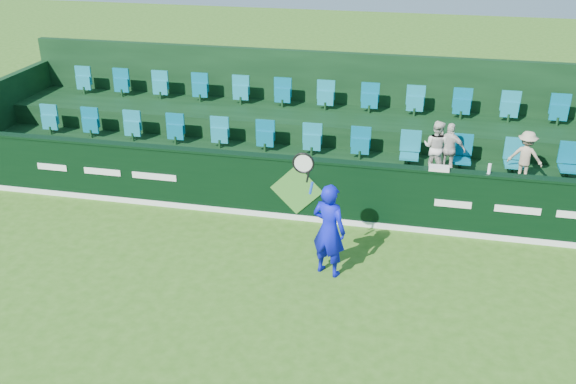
% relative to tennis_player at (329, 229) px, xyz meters
% --- Properties ---
extents(ground, '(60.00, 60.00, 0.00)m').
position_rel_tennis_player_xyz_m(ground, '(-0.95, -2.03, -0.88)').
color(ground, '#316217').
rests_on(ground, ground).
extents(sponsor_hoarding, '(16.00, 0.25, 1.35)m').
position_rel_tennis_player_xyz_m(sponsor_hoarding, '(-0.95, 1.97, -0.21)').
color(sponsor_hoarding, black).
rests_on(sponsor_hoarding, ground).
extents(stand_tier_front, '(16.00, 2.00, 0.80)m').
position_rel_tennis_player_xyz_m(stand_tier_front, '(-0.95, 3.07, -0.48)').
color(stand_tier_front, black).
rests_on(stand_tier_front, ground).
extents(stand_tier_back, '(16.00, 1.80, 1.30)m').
position_rel_tennis_player_xyz_m(stand_tier_back, '(-0.95, 4.97, -0.23)').
color(stand_tier_back, black).
rests_on(stand_tier_back, ground).
extents(stand_rear, '(16.00, 4.10, 2.60)m').
position_rel_tennis_player_xyz_m(stand_rear, '(-0.95, 5.42, 0.34)').
color(stand_rear, black).
rests_on(stand_rear, ground).
extents(seat_row_front, '(13.50, 0.50, 0.60)m').
position_rel_tennis_player_xyz_m(seat_row_front, '(-0.95, 3.47, 0.22)').
color(seat_row_front, '#147B8F').
rests_on(seat_row_front, stand_tier_front).
extents(seat_row_back, '(13.50, 0.50, 0.60)m').
position_rel_tennis_player_xyz_m(seat_row_back, '(-0.95, 5.27, 0.72)').
color(seat_row_back, '#147B8F').
rests_on(seat_row_back, stand_tier_back).
extents(tennis_player, '(1.03, 0.61, 2.34)m').
position_rel_tennis_player_xyz_m(tennis_player, '(0.00, 0.00, 0.00)').
color(tennis_player, '#0C12D3').
rests_on(tennis_player, ground).
extents(spectator_left, '(0.69, 0.63, 1.16)m').
position_rel_tennis_player_xyz_m(spectator_left, '(1.75, 3.09, 0.50)').
color(spectator_left, silver).
rests_on(spectator_left, stand_tier_front).
extents(spectator_middle, '(0.70, 0.40, 1.12)m').
position_rel_tennis_player_xyz_m(spectator_middle, '(2.03, 3.09, 0.48)').
color(spectator_middle, silver).
rests_on(spectator_middle, stand_tier_front).
extents(spectator_right, '(0.76, 0.54, 1.06)m').
position_rel_tennis_player_xyz_m(spectator_right, '(3.53, 3.09, 0.45)').
color(spectator_right, tan).
rests_on(spectator_right, stand_tier_front).
extents(towel, '(0.38, 0.25, 0.06)m').
position_rel_tennis_player_xyz_m(towel, '(1.82, 1.97, 0.50)').
color(towel, silver).
rests_on(towel, sponsor_hoarding).
extents(drinks_bottle, '(0.06, 0.06, 0.20)m').
position_rel_tennis_player_xyz_m(drinks_bottle, '(2.74, 1.97, 0.57)').
color(drinks_bottle, white).
rests_on(drinks_bottle, sponsor_hoarding).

